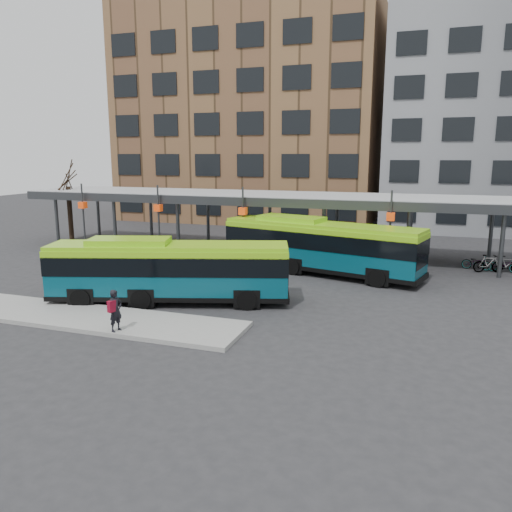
{
  "coord_description": "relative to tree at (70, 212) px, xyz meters",
  "views": [
    {
      "loc": [
        7.74,
        -19.64,
        6.78
      ],
      "look_at": [
        -0.05,
        3.53,
        1.8
      ],
      "focal_mm": 35.0,
      "sensor_mm": 36.0,
      "label": 1
    }
  ],
  "objects": [
    {
      "name": "ground",
      "position": [
        18.0,
        -12.0,
        -2.43
      ],
      "size": [
        120.0,
        120.0,
        0.0
      ],
      "primitive_type": "plane",
      "color": "#28282B",
      "rests_on": "ground"
    },
    {
      "name": "boarding_island",
      "position": [
        12.5,
        -15.0,
        -2.34
      ],
      "size": [
        14.0,
        3.0,
        0.18
      ],
      "primitive_type": "cube",
      "color": "gray",
      "rests_on": "ground"
    },
    {
      "name": "canopy",
      "position": [
        17.94,
        0.87,
        1.47
      ],
      "size": [
        40.0,
        6.53,
        4.8
      ],
      "color": "#999B9E",
      "rests_on": "ground"
    },
    {
      "name": "tree",
      "position": [
        0.0,
        0.0,
        0.0
      ],
      "size": [
        1.64,
        1.64,
        5.6
      ],
      "color": "black",
      "rests_on": "ground"
    },
    {
      "name": "building_brick",
      "position": [
        8.0,
        20.0,
        8.57
      ],
      "size": [
        26.0,
        14.0,
        22.0
      ],
      "primitive_type": "cube",
      "color": "brown",
      "rests_on": "ground"
    },
    {
      "name": "bus_front",
      "position": [
        14.74,
        -11.64,
        -0.86
      ],
      "size": [
        11.16,
        5.42,
        3.02
      ],
      "rotation": [
        0.0,
        0.0,
        0.3
      ],
      "color": "#074557",
      "rests_on": "ground"
    },
    {
      "name": "bus_rear",
      "position": [
        20.2,
        -3.67,
        -0.76
      ],
      "size": [
        11.92,
        5.33,
        3.22
      ],
      "rotation": [
        0.0,
        0.0,
        -0.25
      ],
      "color": "#074557",
      "rests_on": "ground"
    },
    {
      "name": "pedestrian",
      "position": [
        14.93,
        -16.21,
        -1.43
      ],
      "size": [
        0.51,
        0.67,
        1.62
      ],
      "rotation": [
        0.0,
        0.0,
        1.34
      ],
      "color": "black",
      "rests_on": "boarding_island"
    },
    {
      "name": "bike_rack",
      "position": [
        30.65,
        -0.07,
        -1.95
      ],
      "size": [
        5.37,
        1.52,
        1.06
      ],
      "color": "slate",
      "rests_on": "ground"
    }
  ]
}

